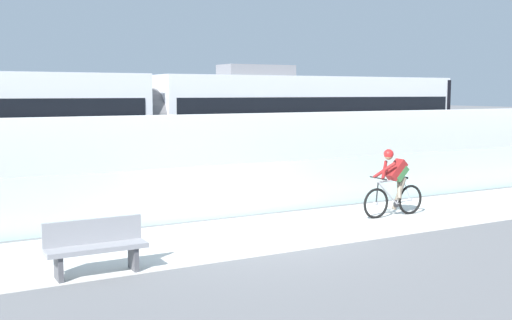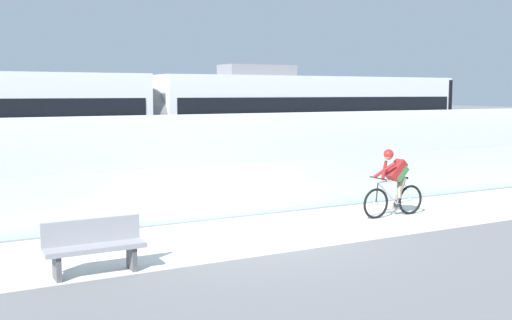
# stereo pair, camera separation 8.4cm
# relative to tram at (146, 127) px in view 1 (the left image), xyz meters

# --- Properties ---
(ground_plane) EXTENTS (200.00, 200.00, 0.00)m
(ground_plane) POSITION_rel_tram_xyz_m (-0.05, -6.85, -1.89)
(ground_plane) COLOR slate
(bike_path_deck) EXTENTS (32.00, 3.20, 0.01)m
(bike_path_deck) POSITION_rel_tram_xyz_m (-0.05, -6.85, -1.89)
(bike_path_deck) COLOR silver
(bike_path_deck) RESTS_ON ground
(glass_parapet) EXTENTS (32.00, 0.05, 1.24)m
(glass_parapet) POSITION_rel_tram_xyz_m (-0.05, -5.00, -1.27)
(glass_parapet) COLOR silver
(glass_parapet) RESTS_ON ground
(concrete_barrier_wall) EXTENTS (32.00, 0.36, 2.36)m
(concrete_barrier_wall) POSITION_rel_tram_xyz_m (-0.05, -3.20, -0.71)
(concrete_barrier_wall) COLOR silver
(concrete_barrier_wall) RESTS_ON ground
(tram_rail_near) EXTENTS (32.00, 0.08, 0.01)m
(tram_rail_near) POSITION_rel_tram_xyz_m (-0.05, -0.72, -1.89)
(tram_rail_near) COLOR #595654
(tram_rail_near) RESTS_ON ground
(tram_rail_far) EXTENTS (32.00, 0.08, 0.01)m
(tram_rail_far) POSITION_rel_tram_xyz_m (-0.05, 0.72, -1.89)
(tram_rail_far) COLOR #595654
(tram_rail_far) RESTS_ON ground
(tram) EXTENTS (22.56, 2.54, 3.81)m
(tram) POSITION_rel_tram_xyz_m (0.00, 0.00, 0.00)
(tram) COLOR silver
(tram) RESTS_ON ground
(cyclist_on_bike) EXTENTS (1.77, 0.58, 1.61)m
(cyclist_on_bike) POSITION_rel_tram_xyz_m (3.70, -6.85, -1.11)
(cyclist_on_bike) COLOR black
(cyclist_on_bike) RESTS_ON ground
(bench) EXTENTS (1.60, 0.45, 0.89)m
(bench) POSITION_rel_tram_xyz_m (-3.68, -8.14, -1.41)
(bench) COLOR gray
(bench) RESTS_ON ground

